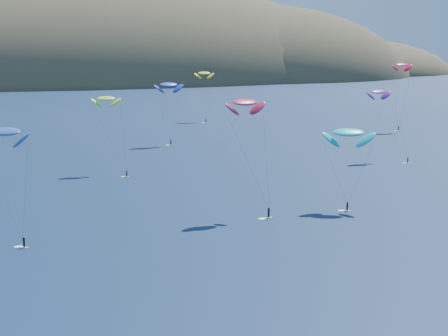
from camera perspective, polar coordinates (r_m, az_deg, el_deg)
island at (r=605.70m, az=-10.55°, el=7.10°), size 730.00×300.00×210.00m
kitesurfer_3 at (r=168.84m, az=-10.73°, el=6.26°), size 7.77×12.36×21.33m
kitesurfer_4 at (r=211.62m, az=-5.09°, el=7.60°), size 9.88×7.51×22.49m
kitesurfer_5 at (r=131.90m, az=11.33°, el=3.21°), size 11.19×8.56×18.45m
kitesurfer_6 at (r=188.65m, az=13.94°, el=6.79°), size 9.59×12.28×21.89m
kitesurfer_8 at (r=254.48m, az=15.94°, el=9.06°), size 8.64×7.21×27.53m
kitesurfer_9 at (r=124.74m, az=1.93°, el=5.99°), size 8.98×10.19×24.56m
kitesurfer_10 at (r=113.03m, az=-19.36°, el=3.13°), size 9.60×10.86×21.44m
kitesurfer_11 at (r=273.64m, az=-1.82°, el=8.66°), size 8.59×12.45×22.77m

